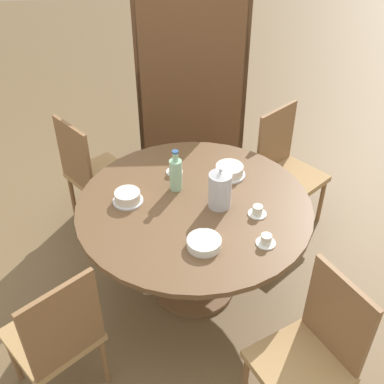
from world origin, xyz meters
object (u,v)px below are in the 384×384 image
(cup_a, at_px, (266,240))
(coffee_pot, at_px, (220,189))
(bookshelf, at_px, (190,78))
(cup_b, at_px, (174,169))
(cake_second, at_px, (128,197))
(chair_a, at_px, (286,167))
(chair_c, at_px, (57,335))
(cup_c, at_px, (257,211))
(cake_main, at_px, (229,171))
(chair_b, at_px, (93,171))
(chair_d, at_px, (311,353))
(water_bottle, at_px, (176,174))

(cup_a, bearing_deg, coffee_pot, 123.36)
(bookshelf, height_order, cup_b, bookshelf)
(cake_second, bearing_deg, bookshelf, 74.37)
(chair_a, xyz_separation_m, chair_c, (-1.48, -1.47, 0.00))
(bookshelf, relative_size, cup_c, 15.15)
(cup_a, bearing_deg, cake_main, 101.64)
(cup_b, distance_m, cup_c, 0.66)
(cake_second, distance_m, cup_a, 0.88)
(cup_a, bearing_deg, chair_a, 71.83)
(chair_a, xyz_separation_m, chair_b, (-1.48, 0.00, 0.00))
(chair_a, bearing_deg, cake_main, -179.19)
(chair_c, height_order, chair_d, same)
(chair_d, distance_m, water_bottle, 1.29)
(chair_c, distance_m, cake_second, 0.89)
(cake_main, xyz_separation_m, cake_second, (-0.65, -0.25, -0.00))
(bookshelf, bearing_deg, chair_b, 48.25)
(bookshelf, relative_size, cup_b, 15.15)
(chair_d, relative_size, cup_a, 8.32)
(bookshelf, distance_m, cake_main, 1.33)
(chair_b, xyz_separation_m, cup_b, (0.62, -0.40, 0.28))
(coffee_pot, xyz_separation_m, cup_b, (-0.27, 0.36, -0.10))
(chair_a, distance_m, bookshelf, 1.17)
(bookshelf, bearing_deg, chair_a, 129.03)
(chair_d, relative_size, water_bottle, 3.30)
(chair_a, distance_m, cake_main, 0.73)
(cup_c, bearing_deg, chair_d, -77.10)
(cup_b, bearing_deg, cup_c, -43.02)
(chair_b, xyz_separation_m, coffee_pot, (0.89, -0.76, 0.38))
(cup_a, xyz_separation_m, cup_c, (-0.01, 0.25, 0.00))
(water_bottle, bearing_deg, bookshelf, 84.35)
(water_bottle, height_order, cake_second, water_bottle)
(chair_b, distance_m, cake_second, 0.83)
(chair_a, relative_size, chair_c, 1.00)
(chair_d, bearing_deg, cup_a, 169.99)
(chair_b, distance_m, cake_main, 1.11)
(bookshelf, relative_size, cake_second, 9.05)
(water_bottle, xyz_separation_m, cup_c, (0.48, -0.27, -0.09))
(chair_b, height_order, cake_main, chair_b)
(chair_b, height_order, chair_d, same)
(bookshelf, distance_m, cake_second, 1.63)
(cake_main, bearing_deg, cake_second, -158.53)
(cake_second, bearing_deg, coffee_pot, -5.96)
(bookshelf, bearing_deg, cup_a, 99.87)
(cup_a, relative_size, cup_c, 1.00)
(chair_b, relative_size, cup_b, 8.32)
(cake_main, bearing_deg, chair_a, 41.87)
(coffee_pot, xyz_separation_m, cup_c, (0.22, -0.09, -0.10))
(coffee_pot, height_order, cup_c, coffee_pot)
(cake_main, bearing_deg, chair_b, 155.52)
(water_bottle, height_order, cup_c, water_bottle)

